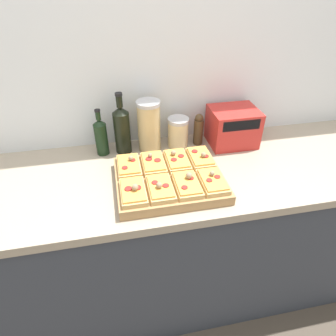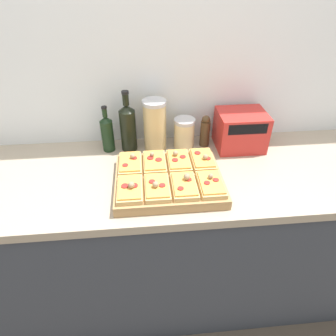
% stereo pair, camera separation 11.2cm
% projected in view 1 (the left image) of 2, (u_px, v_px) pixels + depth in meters
% --- Properties ---
extents(wall_back, '(6.00, 0.06, 2.50)m').
position_uv_depth(wall_back, '(146.00, 73.00, 1.47)').
color(wall_back, silver).
rests_on(wall_back, ground_plane).
extents(kitchen_counter, '(2.63, 0.67, 0.90)m').
position_uv_depth(kitchen_counter, '(161.00, 238.00, 1.65)').
color(kitchen_counter, '#333842').
rests_on(kitchen_counter, ground_plane).
extents(cutting_board, '(0.46, 0.38, 0.04)m').
position_uv_depth(cutting_board, '(169.00, 180.00, 1.31)').
color(cutting_board, '#A37A4C').
rests_on(cutting_board, kitchen_counter).
extents(pizza_slice_back_left, '(0.10, 0.17, 0.05)m').
position_uv_depth(pizza_slice_back_left, '(129.00, 166.00, 1.34)').
color(pizza_slice_back_left, tan).
rests_on(pizza_slice_back_left, cutting_board).
extents(pizza_slice_back_midleft, '(0.10, 0.17, 0.05)m').
position_uv_depth(pizza_slice_back_midleft, '(153.00, 163.00, 1.35)').
color(pizza_slice_back_midleft, tan).
rests_on(pizza_slice_back_midleft, cutting_board).
extents(pizza_slice_back_midright, '(0.10, 0.17, 0.05)m').
position_uv_depth(pizza_slice_back_midright, '(177.00, 160.00, 1.37)').
color(pizza_slice_back_midright, tan).
rests_on(pizza_slice_back_midright, cutting_board).
extents(pizza_slice_back_right, '(0.10, 0.17, 0.05)m').
position_uv_depth(pizza_slice_back_right, '(200.00, 157.00, 1.39)').
color(pizza_slice_back_right, tan).
rests_on(pizza_slice_back_right, cutting_board).
extents(pizza_slice_front_left, '(0.10, 0.17, 0.06)m').
position_uv_depth(pizza_slice_front_left, '(133.00, 191.00, 1.19)').
color(pizza_slice_front_left, tan).
rests_on(pizza_slice_front_left, cutting_board).
extents(pizza_slice_front_midleft, '(0.10, 0.17, 0.05)m').
position_uv_depth(pizza_slice_front_midleft, '(160.00, 188.00, 1.21)').
color(pizza_slice_front_midleft, tan).
rests_on(pizza_slice_front_midleft, cutting_board).
extents(pizza_slice_front_midright, '(0.10, 0.17, 0.06)m').
position_uv_depth(pizza_slice_front_midright, '(187.00, 184.00, 1.23)').
color(pizza_slice_front_midright, tan).
rests_on(pizza_slice_front_midright, cutting_board).
extents(pizza_slice_front_right, '(0.10, 0.17, 0.05)m').
position_uv_depth(pizza_slice_front_right, '(213.00, 181.00, 1.25)').
color(pizza_slice_front_right, tan).
rests_on(pizza_slice_front_right, cutting_board).
extents(olive_oil_bottle, '(0.06, 0.06, 0.24)m').
position_uv_depth(olive_oil_bottle, '(101.00, 136.00, 1.47)').
color(olive_oil_bottle, black).
rests_on(olive_oil_bottle, kitchen_counter).
extents(wine_bottle, '(0.08, 0.08, 0.31)m').
position_uv_depth(wine_bottle, '(122.00, 129.00, 1.47)').
color(wine_bottle, black).
rests_on(wine_bottle, kitchen_counter).
extents(grain_jar_tall, '(0.12, 0.12, 0.26)m').
position_uv_depth(grain_jar_tall, '(149.00, 126.00, 1.49)').
color(grain_jar_tall, tan).
rests_on(grain_jar_tall, kitchen_counter).
extents(grain_jar_short, '(0.11, 0.11, 0.16)m').
position_uv_depth(grain_jar_short, '(178.00, 132.00, 1.55)').
color(grain_jar_short, beige).
rests_on(grain_jar_short, kitchen_counter).
extents(pepper_mill, '(0.05, 0.05, 0.17)m').
position_uv_depth(pepper_mill, '(198.00, 129.00, 1.56)').
color(pepper_mill, '#47331E').
rests_on(pepper_mill, kitchen_counter).
extents(toaster_oven, '(0.26, 0.20, 0.19)m').
position_uv_depth(toaster_oven, '(233.00, 127.00, 1.56)').
color(toaster_oven, red).
rests_on(toaster_oven, kitchen_counter).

